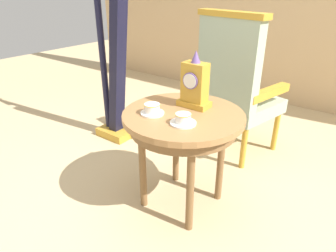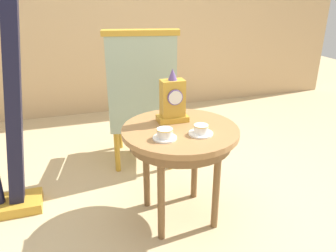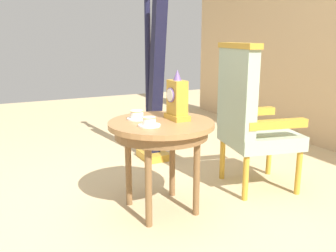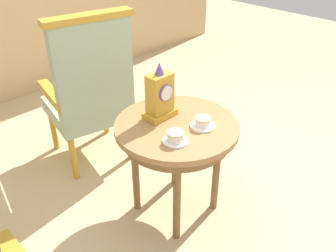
{
  "view_description": "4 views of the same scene",
  "coord_description": "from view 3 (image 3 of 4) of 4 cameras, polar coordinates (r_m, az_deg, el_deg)",
  "views": [
    {
      "loc": [
        0.95,
        -1.32,
        1.31
      ],
      "look_at": [
        -0.04,
        -0.03,
        0.53
      ],
      "focal_mm": 32.12,
      "sensor_mm": 36.0,
      "label": 1
    },
    {
      "loc": [
        -0.58,
        -1.75,
        1.42
      ],
      "look_at": [
        0.01,
        0.08,
        0.62
      ],
      "focal_mm": 35.79,
      "sensor_mm": 36.0,
      "label": 2
    },
    {
      "loc": [
        2.17,
        -1.03,
        1.18
      ],
      "look_at": [
        0.12,
        0.01,
        0.62
      ],
      "focal_mm": 38.89,
      "sensor_mm": 36.0,
      "label": 3
    },
    {
      "loc": [
        -1.24,
        -1.22,
        1.71
      ],
      "look_at": [
        0.01,
        0.02,
        0.63
      ],
      "focal_mm": 39.4,
      "sensor_mm": 36.0,
      "label": 4
    }
  ],
  "objects": [
    {
      "name": "armchair",
      "position": [
        2.88,
        12.64,
        1.64
      ],
      "size": [
        0.64,
        0.63,
        1.14
      ],
      "color": "#9EB299",
      "rests_on": "ground"
    },
    {
      "name": "teacup_left",
      "position": [
        2.48,
        -4.9,
        1.69
      ],
      "size": [
        0.14,
        0.14,
        0.06
      ],
      "color": "white",
      "rests_on": "side_table"
    },
    {
      "name": "ground_plane",
      "position": [
        2.68,
        -1.44,
        -12.38
      ],
      "size": [
        10.0,
        10.0,
        0.0
      ],
      "primitive_type": "plane",
      "color": "tan"
    },
    {
      "name": "harp",
      "position": [
        3.46,
        -2.22,
        6.54
      ],
      "size": [
        0.4,
        0.24,
        1.84
      ],
      "color": "gold",
      "rests_on": "ground"
    },
    {
      "name": "teacup_right",
      "position": [
        2.29,
        -2.95,
        0.61
      ],
      "size": [
        0.14,
        0.14,
        0.06
      ],
      "color": "white",
      "rests_on": "side_table"
    },
    {
      "name": "mantel_clock",
      "position": [
        2.45,
        1.42,
        4.13
      ],
      "size": [
        0.19,
        0.11,
        0.34
      ],
      "color": "gold",
      "rests_on": "side_table"
    },
    {
      "name": "side_table",
      "position": [
        2.43,
        -1.06,
        -1.04
      ],
      "size": [
        0.71,
        0.71,
        0.64
      ],
      "color": "#9E7042",
      "rests_on": "ground"
    }
  ]
}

